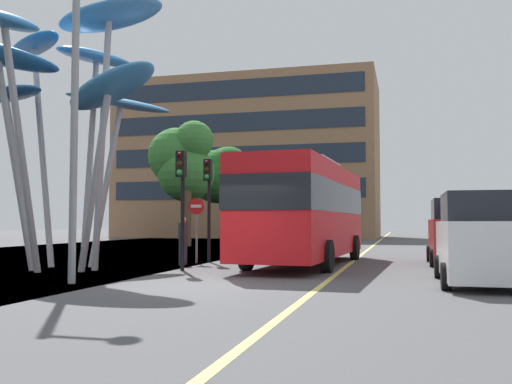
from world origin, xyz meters
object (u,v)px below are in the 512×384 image
car_parked_near (481,241)px  street_lamp (86,74)px  red_bus (306,208)px  car_parked_mid (458,234)px  leaf_sculpture (66,74)px  traffic_light_opposite (266,204)px  traffic_light_kerb_far (208,188)px  pedestrian (183,241)px  traffic_light_island_mid (256,204)px  no_entry_sign (197,219)px  traffic_light_kerb_near (182,184)px

car_parked_near → street_lamp: 10.32m
red_bus → car_parked_mid: (5.11, 1.43, -0.90)m
red_bus → leaf_sculpture: (-7.04, -3.73, 4.19)m
traffic_light_opposite → leaf_sculpture: bearing=-105.0°
traffic_light_kerb_far → street_lamp: size_ratio=0.47×
car_parked_near → pedestrian: size_ratio=2.68×
traffic_light_island_mid → no_entry_sign: bearing=-89.9°
traffic_light_kerb_far → street_lamp: (-0.46, -7.72, 2.33)m
traffic_light_kerb_near → car_parked_near: (8.32, -1.77, -1.61)m
street_lamp → car_parked_mid: bearing=43.2°
traffic_light_island_mid → car_parked_near: bearing=-56.1°
leaf_sculpture → pedestrian: size_ratio=5.30×
no_entry_sign → car_parked_mid: bearing=10.1°
leaf_sculpture → traffic_light_kerb_far: (3.32, 4.16, -3.42)m
traffic_light_kerb_near → traffic_light_opposite: bearing=91.6°
car_parked_near → traffic_light_kerb_near: bearing=168.0°
traffic_light_kerb_far → pedestrian: traffic_light_kerb_far is taller
leaf_sculpture → traffic_light_island_mid: leaf_sculpture is taller
traffic_light_kerb_far → no_entry_sign: (-0.22, -0.61, -1.18)m
leaf_sculpture → pedestrian: bearing=41.6°
traffic_light_island_mid → no_entry_sign: size_ratio=1.39×
no_entry_sign → traffic_light_kerb_near: bearing=-77.9°
traffic_light_kerb_far → car_parked_mid: 9.05m
leaf_sculpture → street_lamp: bearing=-51.2°
red_bus → traffic_light_kerb_far: (-3.72, 0.43, 0.78)m
red_bus → no_entry_sign: bearing=-177.4°
traffic_light_opposite → street_lamp: (-0.56, -16.35, 2.66)m
leaf_sculpture → street_lamp: 4.69m
red_bus → traffic_light_island_mid: 9.23m
traffic_light_opposite → no_entry_sign: size_ratio=1.42×
traffic_light_kerb_far → car_parked_mid: size_ratio=0.92×
car_parked_near → leaf_sculpture: bearing=173.7°
traffic_light_opposite → car_parked_near: traffic_light_opposite is taller
traffic_light_kerb_near → car_parked_near: 8.66m
traffic_light_island_mid → car_parked_near: traffic_light_island_mid is taller
no_entry_sign → traffic_light_opposite: bearing=88.0°
no_entry_sign → red_bus: bearing=2.6°
leaf_sculpture → traffic_light_island_mid: size_ratio=2.71×
car_parked_mid → no_entry_sign: bearing=-169.9°
red_bus → street_lamp: 8.96m
traffic_light_kerb_far → car_parked_near: traffic_light_kerb_far is taller
traffic_light_island_mid → car_parked_mid: (9.07, -6.89, -1.29)m
traffic_light_kerb_near → no_entry_sign: (-0.67, 3.12, -1.07)m
red_bus → car_parked_mid: 5.38m
traffic_light_kerb_far → car_parked_near: bearing=-32.1°
traffic_light_kerb_far → pedestrian: bearing=-103.5°
car_parked_near → pedestrian: bearing=156.6°
leaf_sculpture → street_lamp: leaf_sculpture is taller
leaf_sculpture → traffic_light_kerb_far: 6.32m
red_bus → traffic_light_kerb_far: bearing=173.4°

